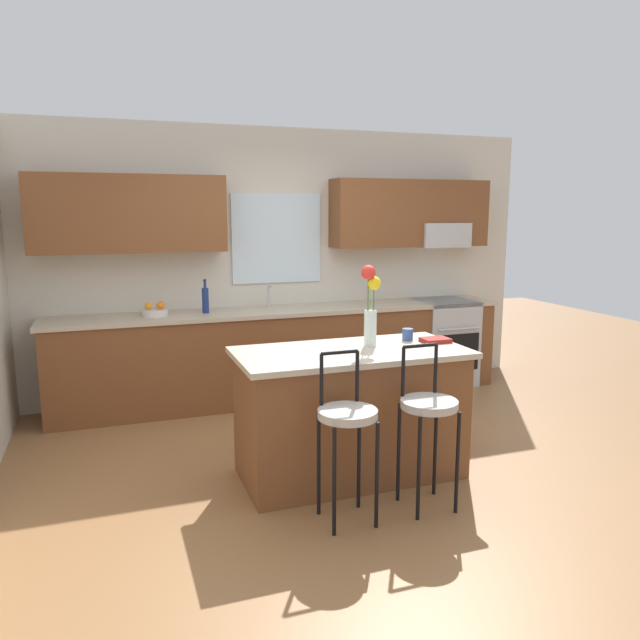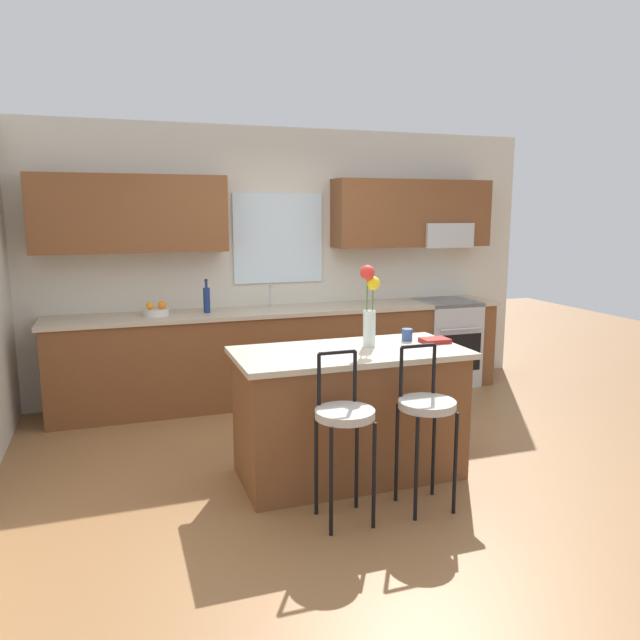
% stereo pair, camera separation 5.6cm
% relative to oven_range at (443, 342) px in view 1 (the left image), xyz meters
% --- Properties ---
extents(ground_plane, '(14.00, 14.00, 0.00)m').
position_rel_oven_range_xyz_m(ground_plane, '(-1.79, -1.68, -0.46)').
color(ground_plane, olive).
extents(back_wall_assembly, '(5.60, 0.50, 2.70)m').
position_rel_oven_range_xyz_m(back_wall_assembly, '(-1.76, 0.31, 1.05)').
color(back_wall_assembly, beige).
rests_on(back_wall_assembly, ground).
extents(counter_run, '(4.56, 0.64, 0.92)m').
position_rel_oven_range_xyz_m(counter_run, '(-1.79, 0.02, 0.01)').
color(counter_run, brown).
rests_on(counter_run, ground).
extents(sink_faucet, '(0.02, 0.13, 0.23)m').
position_rel_oven_range_xyz_m(sink_faucet, '(-1.92, 0.17, 0.60)').
color(sink_faucet, '#B7BABC').
rests_on(sink_faucet, counter_run).
extents(oven_range, '(0.60, 0.64, 0.92)m').
position_rel_oven_range_xyz_m(oven_range, '(0.00, 0.00, 0.00)').
color(oven_range, '#B7BABC').
rests_on(oven_range, ground).
extents(kitchen_island, '(1.61, 0.80, 0.92)m').
position_rel_oven_range_xyz_m(kitchen_island, '(-1.88, -1.89, 0.00)').
color(kitchen_island, brown).
rests_on(kitchen_island, ground).
extents(bar_stool_near, '(0.36, 0.36, 1.04)m').
position_rel_oven_range_xyz_m(bar_stool_near, '(-2.15, -2.50, 0.18)').
color(bar_stool_near, black).
rests_on(bar_stool_near, ground).
extents(bar_stool_middle, '(0.36, 0.36, 1.04)m').
position_rel_oven_range_xyz_m(bar_stool_middle, '(-1.60, -2.50, 0.18)').
color(bar_stool_middle, black).
rests_on(bar_stool_middle, ground).
extents(flower_vase, '(0.15, 0.10, 0.58)m').
position_rel_oven_range_xyz_m(flower_vase, '(-1.71, -1.83, 0.77)').
color(flower_vase, silver).
rests_on(flower_vase, kitchen_island).
extents(mug_ceramic, '(0.08, 0.08, 0.09)m').
position_rel_oven_range_xyz_m(mug_ceramic, '(-1.36, -1.74, 0.51)').
color(mug_ceramic, '#33518C').
rests_on(mug_ceramic, kitchen_island).
extents(cookbook, '(0.20, 0.15, 0.03)m').
position_rel_oven_range_xyz_m(cookbook, '(-1.20, -1.87, 0.48)').
color(cookbook, maroon).
rests_on(cookbook, kitchen_island).
extents(fruit_bowl_oranges, '(0.24, 0.24, 0.13)m').
position_rel_oven_range_xyz_m(fruit_bowl_oranges, '(-3.05, 0.02, 0.50)').
color(fruit_bowl_oranges, silver).
rests_on(fruit_bowl_oranges, counter_run).
extents(bottle_olive_oil, '(0.06, 0.06, 0.32)m').
position_rel_oven_range_xyz_m(bottle_olive_oil, '(-2.58, 0.02, 0.59)').
color(bottle_olive_oil, navy).
rests_on(bottle_olive_oil, counter_run).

